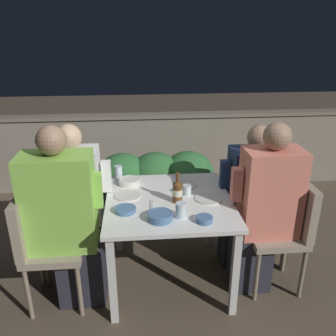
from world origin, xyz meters
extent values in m
plane|color=brown|center=(0.00, 0.00, 0.00)|extent=(16.00, 16.00, 0.00)
cube|color=gray|center=(0.00, 1.78, 0.44)|extent=(9.00, 0.14, 0.88)
cube|color=#706656|center=(0.00, 1.78, 0.90)|extent=(9.00, 0.18, 0.04)
cube|color=white|center=(0.00, 0.00, 0.69)|extent=(0.92, 0.93, 0.03)
cube|color=silver|center=(-0.41, -0.42, 0.34)|extent=(0.05, 0.05, 0.67)
cube|color=silver|center=(0.41, -0.42, 0.34)|extent=(0.05, 0.05, 0.67)
cube|color=silver|center=(-0.41, 0.42, 0.34)|extent=(0.05, 0.05, 0.67)
cube|color=silver|center=(0.41, 0.42, 0.34)|extent=(0.05, 0.05, 0.67)
cube|color=brown|center=(-0.05, 0.88, 0.14)|extent=(1.16, 0.36, 0.28)
ellipsoid|color=#2D6633|center=(-0.37, 0.88, 0.50)|extent=(0.52, 0.47, 0.50)
ellipsoid|color=#2D6633|center=(-0.05, 0.88, 0.50)|extent=(0.52, 0.47, 0.50)
ellipsoid|color=#2D6633|center=(0.27, 0.88, 0.50)|extent=(0.52, 0.47, 0.50)
cube|color=gray|center=(-0.81, -0.17, 0.44)|extent=(0.40, 0.40, 0.05)
cube|color=gray|center=(-0.99, -0.17, 0.67)|extent=(0.06, 0.40, 0.40)
cylinder|color=#7F705B|center=(-0.98, -0.34, 0.21)|extent=(0.03, 0.03, 0.42)
cylinder|color=#7F705B|center=(-0.64, -0.34, 0.21)|extent=(0.03, 0.03, 0.42)
cylinder|color=#7F705B|center=(-0.98, 0.00, 0.21)|extent=(0.03, 0.03, 0.42)
cylinder|color=#7F705B|center=(-0.64, 0.00, 0.21)|extent=(0.03, 0.03, 0.42)
cube|color=#282833|center=(-0.64, -0.17, 0.23)|extent=(0.32, 0.23, 0.47)
cube|color=#8CCC4C|center=(-0.74, -0.17, 0.80)|extent=(0.46, 0.26, 0.67)
cube|color=#8CCC4C|center=(-0.49, -0.17, 0.88)|extent=(0.07, 0.07, 0.24)
sphere|color=#99755B|center=(-0.74, -0.17, 1.23)|extent=(0.19, 0.19, 0.19)
cube|color=gray|center=(-0.78, 0.18, 0.44)|extent=(0.40, 0.40, 0.05)
cube|color=gray|center=(-0.95, 0.18, 0.67)|extent=(0.06, 0.40, 0.40)
cylinder|color=#7F705B|center=(-0.95, 0.01, 0.21)|extent=(0.03, 0.03, 0.42)
cylinder|color=#7F705B|center=(-0.61, 0.01, 0.21)|extent=(0.03, 0.03, 0.42)
cylinder|color=#7F705B|center=(-0.95, 0.35, 0.21)|extent=(0.03, 0.03, 0.42)
cylinder|color=#7F705B|center=(-0.61, 0.35, 0.21)|extent=(0.03, 0.03, 0.42)
cube|color=#282833|center=(-0.61, 0.18, 0.23)|extent=(0.28, 0.23, 0.47)
cube|color=white|center=(-0.71, 0.18, 0.76)|extent=(0.40, 0.26, 0.58)
cube|color=white|center=(-0.46, 0.18, 0.83)|extent=(0.07, 0.07, 0.24)
sphere|color=tan|center=(-0.71, 0.18, 1.14)|extent=(0.19, 0.19, 0.19)
cube|color=gray|center=(0.78, -0.13, 0.44)|extent=(0.40, 0.40, 0.05)
cube|color=gray|center=(0.95, -0.13, 0.67)|extent=(0.06, 0.40, 0.40)
cylinder|color=#7F705B|center=(0.61, -0.30, 0.21)|extent=(0.03, 0.03, 0.42)
cylinder|color=#7F705B|center=(0.95, -0.30, 0.21)|extent=(0.03, 0.03, 0.42)
cylinder|color=#7F705B|center=(0.61, 0.04, 0.21)|extent=(0.03, 0.03, 0.42)
cylinder|color=#7F705B|center=(0.95, 0.04, 0.21)|extent=(0.03, 0.03, 0.42)
cube|color=#282833|center=(0.61, -0.13, 0.23)|extent=(0.28, 0.23, 0.47)
cube|color=#E07A66|center=(0.71, -0.13, 0.79)|extent=(0.41, 0.26, 0.64)
cube|color=#E07A66|center=(0.46, -0.13, 0.87)|extent=(0.07, 0.07, 0.24)
sphere|color=#99755B|center=(0.71, -0.13, 1.21)|extent=(0.19, 0.19, 0.19)
cube|color=gray|center=(0.77, 0.17, 0.44)|extent=(0.40, 0.40, 0.05)
cube|color=gray|center=(0.95, 0.17, 0.67)|extent=(0.06, 0.40, 0.40)
cylinder|color=#7F705B|center=(0.60, 0.00, 0.21)|extent=(0.03, 0.03, 0.42)
cylinder|color=#7F705B|center=(0.94, 0.00, 0.21)|extent=(0.03, 0.03, 0.42)
cylinder|color=#7F705B|center=(0.60, 0.34, 0.21)|extent=(0.03, 0.03, 0.42)
cylinder|color=#7F705B|center=(0.94, 0.34, 0.21)|extent=(0.03, 0.03, 0.42)
cube|color=#282833|center=(0.60, 0.17, 0.23)|extent=(0.29, 0.23, 0.47)
cube|color=navy|center=(0.70, 0.17, 0.74)|extent=(0.41, 0.26, 0.54)
cube|color=navy|center=(0.45, 0.17, 0.80)|extent=(0.07, 0.07, 0.24)
sphere|color=#99755B|center=(0.70, 0.17, 1.11)|extent=(0.19, 0.19, 0.19)
cylinder|color=brown|center=(0.06, -0.04, 0.77)|extent=(0.07, 0.07, 0.14)
cylinder|color=beige|center=(0.06, -0.04, 0.78)|extent=(0.07, 0.07, 0.05)
cone|color=brown|center=(0.06, -0.04, 0.86)|extent=(0.07, 0.07, 0.03)
cylinder|color=brown|center=(0.06, -0.04, 0.90)|extent=(0.03, 0.03, 0.06)
cylinder|color=silver|center=(-0.30, 0.08, 0.71)|extent=(0.20, 0.20, 0.01)
cylinder|color=silver|center=(0.16, 0.23, 0.71)|extent=(0.19, 0.19, 0.01)
cylinder|color=silver|center=(0.29, -0.02, 0.71)|extent=(0.20, 0.20, 0.01)
cylinder|color=silver|center=(-0.29, 0.29, 0.72)|extent=(0.17, 0.17, 0.04)
torus|color=silver|center=(-0.29, 0.29, 0.74)|extent=(0.17, 0.17, 0.01)
cylinder|color=#4C709E|center=(-0.08, -0.28, 0.73)|extent=(0.17, 0.17, 0.05)
torus|color=#4C709E|center=(-0.08, -0.28, 0.75)|extent=(0.17, 0.17, 0.01)
cylinder|color=#4C709E|center=(0.20, -0.33, 0.72)|extent=(0.11, 0.11, 0.04)
torus|color=#4C709E|center=(0.20, -0.33, 0.74)|extent=(0.11, 0.11, 0.01)
cylinder|color=#4C709E|center=(-0.31, -0.16, 0.72)|extent=(0.15, 0.15, 0.03)
torus|color=#4C709E|center=(-0.31, -0.16, 0.73)|extent=(0.15, 0.15, 0.01)
cylinder|color=silver|center=(0.14, 0.06, 0.74)|extent=(0.06, 0.06, 0.08)
cylinder|color=silver|center=(-0.38, 0.41, 0.76)|extent=(0.06, 0.06, 0.11)
cylinder|color=silver|center=(0.06, -0.26, 0.75)|extent=(0.07, 0.07, 0.10)
cube|color=silver|center=(-0.13, -0.10, 0.71)|extent=(0.03, 0.17, 0.01)
cylinder|color=brown|center=(1.15, 0.69, 0.10)|extent=(0.22, 0.22, 0.20)
cylinder|color=#47331E|center=(1.15, 0.69, 0.30)|extent=(0.03, 0.03, 0.18)
ellipsoid|color=#2D6633|center=(1.15, 0.69, 0.51)|extent=(0.30, 0.30, 0.27)
camera|label=1|loc=(-0.21, -2.31, 1.89)|focal=38.00mm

